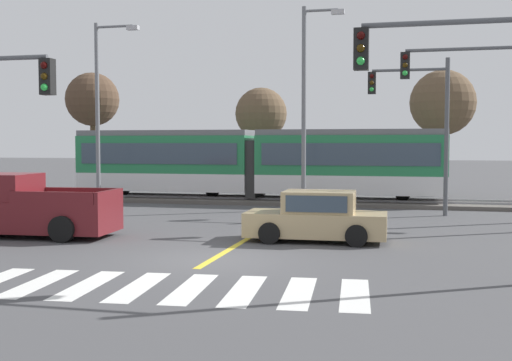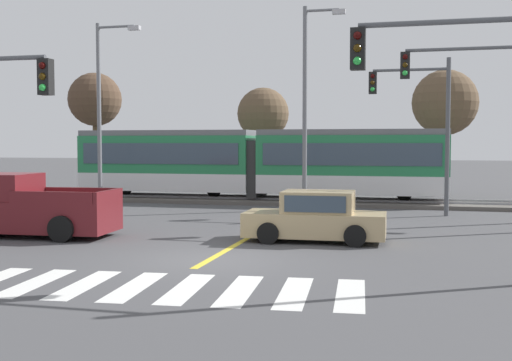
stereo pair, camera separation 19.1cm
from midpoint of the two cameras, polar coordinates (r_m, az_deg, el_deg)
name	(u,v)px [view 1 (the left image)]	position (r m, az deg, el deg)	size (l,w,h in m)	color
ground_plane	(212,260)	(16.41, -4.26, -7.03)	(200.00, 200.00, 0.00)	#474749
track_bed	(309,201)	(31.74, 4.52, -1.84)	(120.00, 4.00, 0.18)	#56514C
rail_near	(306,200)	(31.02, 4.32, -1.70)	(120.00, 0.08, 0.10)	#939399
rail_far	(311,197)	(32.44, 4.72, -1.49)	(120.00, 0.08, 0.10)	#939399
light_rail_tram	(256,161)	(32.15, -0.21, 1.73)	(18.50, 2.64, 3.43)	silver
crosswalk_stripe_1	(38,283)	(14.46, -19.13, -8.61)	(0.56, 2.80, 0.01)	silver
crosswalk_stripe_2	(88,285)	(13.99, -15.10, -8.94)	(0.56, 2.80, 0.01)	silver
crosswalk_stripe_3	(139,287)	(13.58, -10.80, -9.25)	(0.56, 2.80, 0.01)	silver
crosswalk_stripe_4	(191,289)	(13.26, -6.26, -9.52)	(0.56, 2.80, 0.01)	silver
crosswalk_stripe_5	(244,290)	(13.02, -1.51, -9.74)	(0.56, 2.80, 0.01)	silver
crosswalk_stripe_6	(299,292)	(12.88, 3.38, -9.90)	(0.56, 2.80, 0.01)	silver
crosswalk_stripe_7	(355,294)	(12.82, 8.36, -9.99)	(0.56, 2.80, 0.01)	silver
lane_centre_line	(266,228)	(22.42, 0.68, -4.22)	(0.20, 15.11, 0.01)	gold
sedan_crossing	(316,218)	(19.38, 5.11, -3.35)	(4.24, 1.99, 1.52)	tan
pickup_truck	(27,210)	(21.58, -19.94, -2.47)	(5.51, 2.47, 1.98)	maroon
traffic_light_far_right	(421,113)	(27.04, 14.23, 5.81)	(3.25, 0.38, 6.38)	#515459
traffic_light_near_right	(469,95)	(14.26, 18.05, 7.20)	(3.75, 0.38, 6.09)	#515459
traffic_light_mid_right	(485,102)	(22.81, 19.46, 6.61)	(4.25, 0.38, 6.51)	#515459
street_lamp_west	(101,102)	(31.60, -13.76, 6.78)	(2.25, 0.28, 8.63)	slate
street_lamp_centre	(307,97)	(28.35, 4.39, 7.43)	(1.84, 0.28, 8.89)	slate
bare_tree_far_west	(92,100)	(40.81, -14.47, 6.94)	(3.26, 3.26, 7.27)	brown
bare_tree_west	(261,114)	(37.24, 0.31, 5.91)	(2.99, 2.99, 6.16)	brown
bare_tree_east	(443,103)	(36.96, 16.13, 6.63)	(3.59, 3.59, 6.99)	brown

